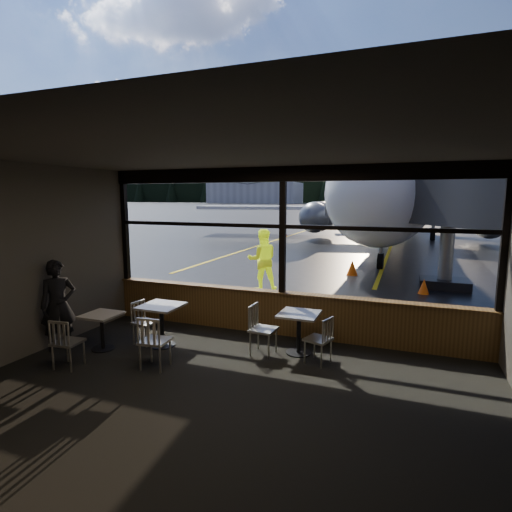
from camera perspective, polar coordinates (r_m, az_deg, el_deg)
The scene contains 32 objects.
ground_plane at distance 127.86m, azimuth 19.95°, elevation 6.57°, with size 520.00×520.00×0.00m, color black.
carpet_floor at distance 6.09m, azimuth -5.24°, elevation -19.83°, with size 8.00×6.00×0.01m, color black.
ceiling at distance 5.41m, azimuth -5.75°, elevation 14.84°, with size 8.00×6.00×0.04m, color #38332D.
wall_left at distance 8.08m, azimuth -31.82°, elevation -0.98°, with size 0.04×6.00×3.50m, color #464138.
wall_back at distance 3.21m, azimuth -30.71°, elevation -13.57°, with size 8.00×0.04×3.50m, color #464138.
window_sill at distance 8.52m, azimuth 3.72°, elevation -8.26°, with size 8.00×0.28×0.90m, color #56381A.
window_header at distance 8.18m, azimuth 3.91°, elevation 11.60°, with size 8.00×0.18×0.30m, color black.
mullion_left at distance 10.09m, azimuth -18.21°, elevation 4.04°, with size 0.12×0.12×2.60m, color black.
mullion_centre at distance 8.20m, azimuth 3.83°, elevation 3.54°, with size 0.12×0.12×2.60m, color black.
mullion_right at distance 7.99m, azimuth 32.04°, elevation 2.16°, with size 0.12×0.12×2.60m, color black.
window_transom at distance 8.19m, azimuth 3.84°, elevation 4.24°, with size 8.00×0.10×0.08m, color black.
airliner at distance 29.01m, azimuth 19.93°, elevation 13.05°, with size 30.03×36.03×11.01m, color white, non-canonical shape.
jet_bridge at distance 13.37m, azimuth 26.16°, elevation 5.28°, with size 8.87×10.84×4.73m, color #292A2C, non-canonical shape.
cafe_table_near at distance 7.56m, azimuth 6.13°, elevation -10.94°, with size 0.71×0.71×0.78m, color #ADA69F, non-canonical shape.
cafe_table_mid at distance 8.09m, azimuth -13.30°, elevation -9.66°, with size 0.75×0.75×0.83m, color #A29B95, non-canonical shape.
cafe_table_left at distance 8.26m, azimuth -21.10°, elevation -10.07°, with size 0.64×0.64×0.70m, color #9A958D, non-canonical shape.
chair_near_e at distance 7.18m, azimuth 8.86°, elevation -11.75°, with size 0.47×0.47×0.86m, color #B8B3A6, non-canonical shape.
chair_near_w at distance 7.45m, azimuth 1.06°, elevation -10.53°, with size 0.52×0.52×0.95m, color #AFAB9E, non-canonical shape.
chair_mid_s at distance 7.11m, azimuth -14.23°, elevation -11.75°, with size 0.52×0.52×0.94m, color beige, non-canonical shape.
chair_mid_w at distance 8.28m, azimuth -15.50°, elevation -9.19°, with size 0.47×0.47×0.86m, color #AEA89D, non-canonical shape.
chair_left_s at distance 7.63m, azimuth -25.27°, elevation -11.14°, with size 0.48×0.48×0.89m, color #B1ACA0, non-canonical shape.
passenger at distance 8.45m, azimuth -26.39°, elevation -6.34°, with size 0.63×0.42×1.74m, color black.
ground_crew at distance 12.46m, azimuth 0.92°, elevation -0.53°, with size 0.93×0.73×1.92m, color #BFF219.
cone_nose at distance 15.38m, azimuth 13.59°, elevation -1.62°, with size 0.41×0.41×0.57m, color #E24007.
cone_wing at distance 29.81m, azimuth 4.13°, elevation 3.28°, with size 0.37×0.37×0.51m, color #ED5E07.
hangar_left at distance 201.30m, azimuth -0.19°, elevation 9.10°, with size 45.00×18.00×11.00m, color silver, non-canonical shape.
hangar_mid at distance 192.84m, azimuth 20.41°, elevation 8.47°, with size 38.00×15.00×10.00m, color silver, non-canonical shape.
fuel_tank_a at distance 192.55m, azimuth 11.33°, elevation 8.23°, with size 8.00×8.00×6.00m, color silver.
fuel_tank_b at distance 191.13m, azimuth 14.31°, elevation 8.14°, with size 8.00×8.00×6.00m, color silver.
fuel_tank_c at distance 190.21m, azimuth 17.33°, elevation 8.02°, with size 8.00×8.00×6.00m, color silver.
treeline at distance 217.84m, azimuth 20.51°, elevation 8.65°, with size 360.00×3.00×12.00m, color black.
cone_extra at distance 13.09m, azimuth 22.85°, elevation -4.03°, with size 0.33×0.33×0.45m, color #E83907.
Camera 1 is at (2.40, -7.81, 2.89)m, focal length 28.00 mm.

